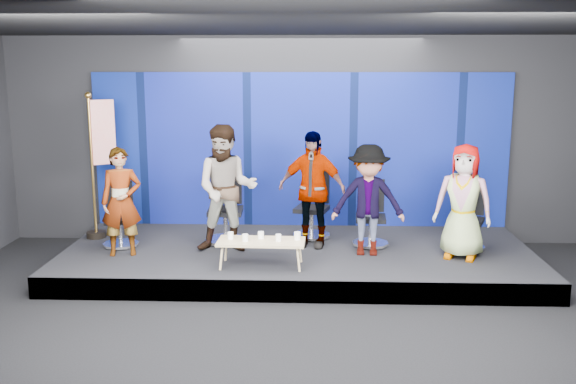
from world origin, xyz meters
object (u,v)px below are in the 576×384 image
Objects in this scene: panelist_c at (312,189)px; panelist_d at (368,200)px; chair_b at (226,218)px; panelist_b at (227,189)px; chair_a at (120,225)px; mug_b at (245,238)px; coffee_table at (261,243)px; mug_a at (230,235)px; chair_d at (371,224)px; mug_c at (261,235)px; chair_c at (312,215)px; mug_e at (297,236)px; flag_stand at (100,161)px; panelist_e at (463,202)px; chair_e at (467,227)px; mug_d at (278,238)px; panelist_a at (121,202)px.

panelist_c reaches higher than panelist_d.
chair_b is 0.62× the size of panelist_b.
chair_a is 9.90× the size of mug_b.
panelist_d is 16.47× the size of mug_b.
mug_a is at bearing 171.92° from coffee_table.
chair_d reaches higher than mug_c.
chair_c is 1.51m from mug_e.
chair_b is at bearing -178.83° from chair_d.
panelist_e is at bearing -42.23° from flag_stand.
mug_a is at bearing -143.07° from chair_e.
mug_a is at bearing -38.98° from chair_a.
panelist_c reaches higher than mug_b.
mug_c is at bearing 176.21° from mug_e.
panelist_b is 1.10m from coffee_table.
chair_b is at bearing 108.94° from mug_b.
mug_a is 0.04× the size of flag_stand.
panelist_d reaches higher than mug_a.
chair_e reaches higher than chair_a.
panelist_d is (2.15, -0.59, 0.43)m from chair_b.
flag_stand is at bearing -163.23° from chair_c.
panelist_e reaches higher than chair_a.
chair_d is 0.61× the size of panelist_e.
chair_b is 1.15× the size of chair_e.
mug_d is (-0.46, -1.58, 0.06)m from chair_c.
chair_d reaches higher than mug_b.
panelist_a is 0.68× the size of flag_stand.
panelist_b is 1.73× the size of chair_c.
mug_c reaches higher than mug_d.
panelist_e is at bearing -1.02° from panelist_d.
panelist_e is 0.71× the size of flag_stand.
chair_b is 1.30m from mug_c.
mug_c is 0.93× the size of mug_e.
chair_d is 4.36m from flag_stand.
mug_e is at bearing -3.79° from mug_c.
mug_d is (-1.26, -0.65, -0.40)m from panelist_d.
chair_e reaches higher than coffee_table.
chair_b reaches higher than mug_a.
chair_e is (5.08, 0.51, -0.45)m from panelist_a.
panelist_d is at bearing -12.51° from panelist_c.
mug_e is at bearing -47.63° from chair_b.
chair_a reaches higher than mug_d.
panelist_b is 19.95× the size of mug_d.
mug_d is (0.25, -0.11, -0.00)m from mug_c.
chair_a is 10.31× the size of mug_d.
panelist_a is at bearing 165.67° from mug_a.
panelist_c reaches higher than chair_a.
chair_c is 1.84m from mug_b.
coffee_table is at bearing -25.99° from panelist_a.
panelist_d reaches higher than coffee_table.
panelist_d is 1.65m from mug_c.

